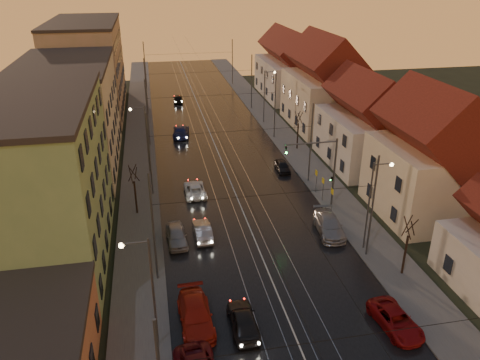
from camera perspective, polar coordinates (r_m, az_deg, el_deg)
ground at (r=31.64m, az=7.36°, el=-19.75°), size 160.00×160.00×0.00m
road at (r=65.57m, az=-3.37°, el=4.99°), size 16.00×120.00×0.04m
sidewalk_left at (r=65.09m, az=-12.15°, el=4.37°), size 4.00×120.00×0.15m
sidewalk_right at (r=67.51m, az=5.10°, el=5.57°), size 4.00×120.00×0.15m
tram_rail_0 at (r=65.32m, az=-5.29°, el=4.88°), size 0.06×120.00×0.03m
tram_rail_1 at (r=65.47m, az=-4.04°, el=4.97°), size 0.06×120.00×0.03m
tram_rail_2 at (r=65.66m, az=-2.70°, el=5.07°), size 0.06×120.00×0.03m
tram_rail_3 at (r=65.86m, az=-1.47°, el=5.15°), size 0.06×120.00×0.03m
apartment_left_1 at (r=39.66m, az=-23.86°, el=-0.65°), size 10.00×18.00×13.00m
apartment_left_2 at (r=58.29m, az=-20.09°, el=7.18°), size 10.00×20.00×12.00m
apartment_left_3 at (r=81.21m, az=-17.99°, el=12.82°), size 10.00×24.00×14.00m
house_right_1 at (r=47.06m, az=22.02°, el=2.14°), size 8.67×10.20×10.80m
house_right_2 at (r=57.91m, az=15.25°, el=6.29°), size 9.18×12.24×9.20m
house_right_3 at (r=70.83m, az=10.17°, el=11.02°), size 9.18×14.28×11.50m
house_right_4 at (r=87.63m, az=5.94°, el=13.34°), size 9.18×16.32×10.00m
catenary_pole_l_1 at (r=34.96m, az=-10.52°, el=-5.91°), size 0.16×0.16×9.00m
catenary_pole_r_1 at (r=38.71m, az=15.82°, el=-3.30°), size 0.16×0.16×9.00m
catenary_pole_l_2 at (r=48.52m, az=-10.97°, el=3.00°), size 0.16×0.16×9.00m
catenary_pole_r_2 at (r=51.29m, az=8.62°, el=4.37°), size 0.16×0.16×9.00m
catenary_pole_l_3 at (r=62.74m, az=-11.22°, el=7.95°), size 0.16×0.16×9.00m
catenary_pole_r_3 at (r=64.90m, az=4.29°, el=8.91°), size 0.16×0.16×9.00m
catenary_pole_l_4 at (r=77.26m, az=-11.38°, el=11.06°), size 0.16×0.16×9.00m
catenary_pole_r_4 at (r=79.02m, az=1.42°, el=11.82°), size 0.16×0.16×9.00m
catenary_pole_l_5 at (r=94.87m, az=-11.51°, el=13.52°), size 0.16×0.16×9.00m
catenary_pole_r_5 at (r=96.32m, az=-0.93°, el=14.16°), size 0.16×0.16×9.00m
street_lamp_0 at (r=28.90m, az=-11.24°, el=-12.30°), size 1.75×0.32×8.00m
street_lamp_1 at (r=39.54m, az=15.92°, el=-2.07°), size 1.75×0.32×8.00m
street_lamp_2 at (r=54.04m, az=-11.65°, el=5.63°), size 1.75×0.32×8.00m
street_lamp_3 at (r=71.47m, az=3.22°, el=10.73°), size 1.75×0.32×8.00m
traffic_light_mast at (r=45.83m, az=10.33°, el=1.87°), size 5.30×0.32×7.20m
bare_tree_0 at (r=45.69m, az=-12.67°, el=-1.32°), size 1.09×1.09×5.11m
bare_tree_1 at (r=38.16m, az=19.59°, el=-7.77°), size 1.09×1.09×5.11m
bare_tree_2 at (r=61.43m, az=7.07°, el=5.91°), size 1.09×1.09×5.11m
driving_car_0 at (r=32.20m, az=0.40°, el=-16.73°), size 1.79×4.40×1.50m
driving_car_1 at (r=41.77m, az=-4.61°, el=-6.17°), size 1.54×4.20×1.38m
driving_car_2 at (r=49.44m, az=-5.53°, el=-1.12°), size 2.16×4.60×1.27m
driving_car_3 at (r=66.97m, az=-7.22°, el=5.94°), size 2.77×5.55×1.55m
driving_car_4 at (r=84.49m, az=-7.59°, el=9.80°), size 1.76×4.10×1.38m
parked_left_2 at (r=32.70m, az=-5.45°, el=-16.04°), size 2.34×5.37×1.54m
parked_left_3 at (r=41.28m, az=-7.76°, el=-6.70°), size 1.89×4.25×1.42m
parked_right_0 at (r=33.99m, az=18.44°, el=-15.90°), size 2.55×4.75×1.27m
parked_right_1 at (r=43.07m, az=10.79°, el=-5.42°), size 2.71×5.47×1.53m
parked_right_2 at (r=55.14m, az=5.19°, el=1.68°), size 1.59×3.62×1.21m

